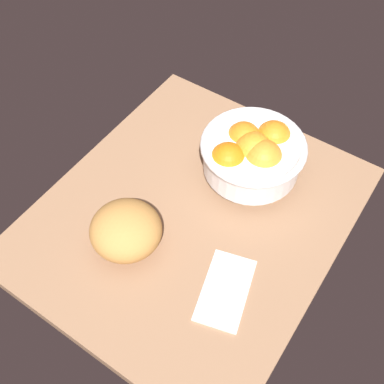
{
  "coord_description": "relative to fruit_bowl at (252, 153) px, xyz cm",
  "views": [
    {
      "loc": [
        44.15,
        29.78,
        78.82
      ],
      "look_at": [
        -1.16,
        -0.94,
        5.0
      ],
      "focal_mm": 44.1,
      "sensor_mm": 36.0,
      "label": 1
    }
  ],
  "objects": [
    {
      "name": "ground_plane",
      "position": [
        15.1,
        -4.45,
        -8.27
      ],
      "size": [
        65.29,
        56.32,
        3.0
      ],
      "primitive_type": "cube",
      "color": "#8D674A"
    },
    {
      "name": "fruit_bowl",
      "position": [
        0.0,
        0.0,
        0.0
      ],
      "size": [
        21.42,
        21.42,
        11.63
      ],
      "color": "white",
      "rests_on": "ground"
    },
    {
      "name": "bread_loaf",
      "position": [
        27.76,
        -10.84,
        -2.35
      ],
      "size": [
        17.66,
        17.76,
        8.85
      ],
      "primitive_type": "ellipsoid",
      "rotation": [
        0.0,
        0.0,
        5.12
      ],
      "color": "#BC8140",
      "rests_on": "ground"
    },
    {
      "name": "napkin_folded",
      "position": [
        25.79,
        9.92,
        -6.35
      ],
      "size": [
        16.3,
        11.7,
        0.85
      ],
      "primitive_type": "cube",
      "rotation": [
        0.0,
        0.0,
        0.27
      ],
      "color": "silver",
      "rests_on": "ground"
    }
  ]
}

